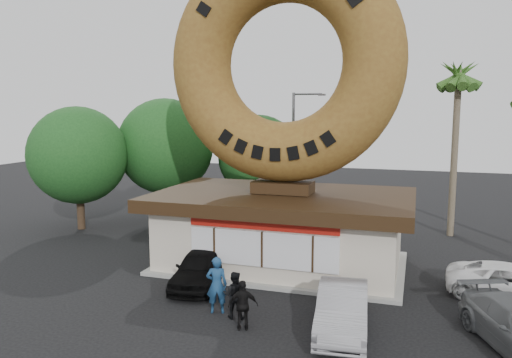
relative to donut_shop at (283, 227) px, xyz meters
The scene contains 14 objects.
ground 6.24m from the donut_shop, 90.00° to the right, with size 90.00×90.00×0.00m, color black.
donut_shop is the anchor object (origin of this frame).
giant_donut 7.12m from the donut_shop, 90.00° to the left, with size 10.18×10.18×2.59m, color olive.
tree_west 12.15m from the donut_shop, 143.55° to the left, with size 6.00×6.00×7.65m.
tree_mid 10.12m from the donut_shop, 113.92° to the left, with size 5.20×5.20×6.63m.
tree_far 13.59m from the donut_shop, 166.94° to the left, with size 5.60×5.60×7.14m.
palm_near 12.83m from the donut_shop, 46.90° to the left, with size 2.60×2.60×9.75m.
street_lamp 10.54m from the donut_shop, 100.50° to the left, with size 2.11×0.20×8.00m.
person_left 5.93m from the donut_shop, 97.46° to the right, with size 0.72×0.47×1.98m, color navy.
person_center 6.13m from the donut_shop, 90.39° to the right, with size 0.78×0.60×1.60m, color black.
person_right 6.92m from the donut_shop, 85.41° to the right, with size 0.95×0.39×1.61m, color black.
car_black 4.41m from the donut_shop, 124.17° to the right, with size 1.69×4.21×1.44m, color black.
car_silver 6.99m from the donut_shop, 59.21° to the right, with size 1.53×4.38×1.44m, color #9D9CA1.
car_white 9.26m from the donut_shop, ahead, with size 2.10×4.55×1.26m, color white.
Camera 1 is at (5.58, -15.02, 6.93)m, focal length 35.00 mm.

